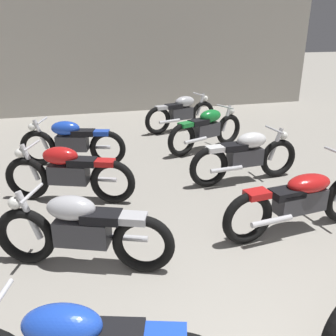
% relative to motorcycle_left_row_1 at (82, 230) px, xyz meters
% --- Properties ---
extents(back_wall, '(12.72, 0.24, 3.60)m').
position_rel_motorcycle_left_row_1_xyz_m(back_wall, '(1.29, 7.62, 1.34)').
color(back_wall, '#9E998E').
rests_on(back_wall, ground).
extents(motorcycle_left_row_1, '(1.87, 0.85, 0.88)m').
position_rel_motorcycle_left_row_1_xyz_m(motorcycle_left_row_1, '(0.00, 0.00, 0.00)').
color(motorcycle_left_row_1, black).
rests_on(motorcycle_left_row_1, ground).
extents(motorcycle_left_row_2, '(1.88, 0.82, 0.88)m').
position_rel_motorcycle_left_row_1_xyz_m(motorcycle_left_row_2, '(-0.11, 1.70, 0.00)').
color(motorcycle_left_row_2, black).
rests_on(motorcycle_left_row_2, ground).
extents(motorcycle_left_row_3, '(1.92, 0.72, 0.88)m').
position_rel_motorcycle_left_row_1_xyz_m(motorcycle_left_row_3, '(-0.01, 3.23, 0.00)').
color(motorcycle_left_row_3, black).
rests_on(motorcycle_left_row_3, ground).
extents(motorcycle_right_row_1, '(2.17, 0.68, 0.97)m').
position_rel_motorcycle_left_row_1_xyz_m(motorcycle_right_row_1, '(2.68, 0.04, -0.01)').
color(motorcycle_right_row_1, black).
rests_on(motorcycle_right_row_1, ground).
extents(motorcycle_right_row_2, '(1.97, 0.48, 0.88)m').
position_rel_motorcycle_left_row_1_xyz_m(motorcycle_right_row_2, '(2.74, 1.69, 0.00)').
color(motorcycle_right_row_2, black).
rests_on(motorcycle_right_row_2, ground).
extents(motorcycle_right_row_3, '(1.88, 0.82, 0.88)m').
position_rel_motorcycle_left_row_1_xyz_m(motorcycle_right_row_3, '(2.71, 3.42, 0.00)').
color(motorcycle_right_row_3, black).
rests_on(motorcycle_right_row_3, ground).
extents(motorcycle_right_row_4, '(1.93, 0.69, 0.88)m').
position_rel_motorcycle_left_row_1_xyz_m(motorcycle_right_row_4, '(2.65, 5.00, 0.00)').
color(motorcycle_right_row_4, black).
rests_on(motorcycle_right_row_4, ground).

